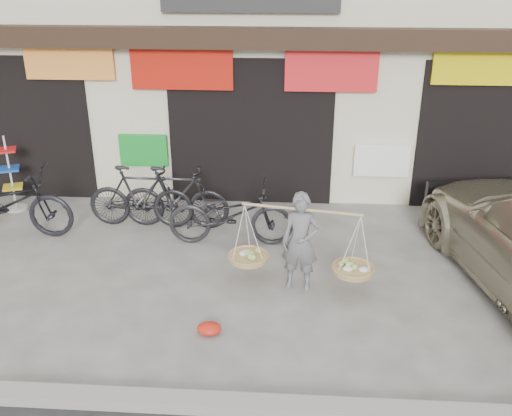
# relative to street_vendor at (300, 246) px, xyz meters

# --- Properties ---
(ground) EXTENTS (70.00, 70.00, 0.00)m
(ground) POSITION_rel_street_vendor_xyz_m (-0.91, -0.45, -0.65)
(ground) COLOR gray
(ground) RESTS_ON ground
(kerb) EXTENTS (70.00, 0.25, 0.12)m
(kerb) POSITION_rel_street_vendor_xyz_m (-0.91, -2.45, -0.59)
(kerb) COLOR gray
(kerb) RESTS_ON ground
(shophouse_block) EXTENTS (14.00, 6.32, 7.00)m
(shophouse_block) POSITION_rel_street_vendor_xyz_m (-0.91, 5.97, 2.79)
(shophouse_block) COLOR beige
(shophouse_block) RESTS_ON ground
(street_vendor) EXTENTS (2.02, 0.81, 1.44)m
(street_vendor) POSITION_rel_street_vendor_xyz_m (0.00, 0.00, 0.00)
(street_vendor) COLOR slate
(street_vendor) RESTS_ON ground
(bike_0) EXTENTS (2.24, 0.81, 1.17)m
(bike_0) POSITION_rel_street_vendor_xyz_m (-4.84, 1.36, -0.07)
(bike_0) COLOR black
(bike_0) RESTS_ON ground
(bike_1) EXTENTS (1.85, 0.58, 1.10)m
(bike_1) POSITION_rel_street_vendor_xyz_m (-2.71, 1.82, -0.10)
(bike_1) COLOR black
(bike_1) RESTS_ON ground
(bike_2) EXTENTS (2.03, 0.75, 1.06)m
(bike_2) POSITION_rel_street_vendor_xyz_m (-1.11, 1.28, -0.12)
(bike_2) COLOR black
(bike_2) RESTS_ON ground
(bike_3) EXTENTS (1.85, 0.58, 1.10)m
(bike_3) POSITION_rel_street_vendor_xyz_m (-2.11, 1.82, -0.10)
(bike_3) COLOR black
(bike_3) RESTS_ON ground
(display_rack) EXTENTS (0.44, 0.44, 1.42)m
(display_rack) POSITION_rel_street_vendor_xyz_m (-5.24, 2.38, -0.08)
(display_rack) COLOR silver
(display_rack) RESTS_ON ground
(red_bag) EXTENTS (0.31, 0.25, 0.14)m
(red_bag) POSITION_rel_street_vendor_xyz_m (-1.12, -1.17, -0.58)
(red_bag) COLOR red
(red_bag) RESTS_ON ground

